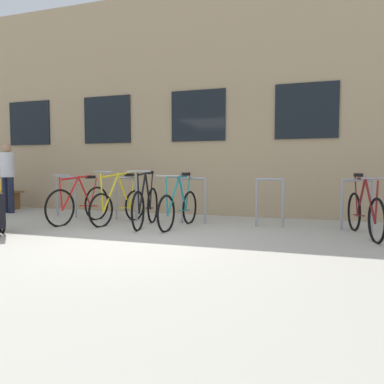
% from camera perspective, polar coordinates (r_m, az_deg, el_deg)
% --- Properties ---
extents(ground_plane, '(42.00, 42.00, 0.00)m').
position_cam_1_polar(ground_plane, '(5.76, -8.47, -7.36)').
color(ground_plane, '#B2ADA0').
extents(storefront_building, '(28.00, 6.45, 5.25)m').
position_cam_1_polar(storefront_building, '(11.83, 5.62, 11.15)').
color(storefront_building, tan).
rests_on(storefront_building, ground).
extents(bike_rack, '(6.53, 0.05, 0.92)m').
position_cam_1_polar(bike_rack, '(7.33, 0.20, -0.64)').
color(bike_rack, gray).
rests_on(bike_rack, ground).
extents(bicycle_red, '(0.46, 1.72, 1.00)m').
position_cam_1_polar(bicycle_red, '(7.73, -17.01, -1.72)').
color(bicycle_red, black).
rests_on(bicycle_red, ground).
extents(bicycle_black, '(0.44, 1.70, 1.08)m').
position_cam_1_polar(bicycle_black, '(7.03, -7.17, -2.05)').
color(bicycle_black, black).
rests_on(bicycle_black, ground).
extents(bicycle_yellow, '(0.47, 1.68, 1.06)m').
position_cam_1_polar(bicycle_yellow, '(7.47, -11.23, -1.92)').
color(bicycle_yellow, black).
rests_on(bicycle_yellow, ground).
extents(bicycle_maroon, '(0.49, 1.77, 1.03)m').
position_cam_1_polar(bicycle_maroon, '(6.60, 25.15, -2.89)').
color(bicycle_maroon, black).
rests_on(bicycle_maroon, ground).
extents(bicycle_teal, '(0.44, 1.71, 1.04)m').
position_cam_1_polar(bicycle_teal, '(6.85, -2.06, -2.37)').
color(bicycle_teal, black).
rests_on(bicycle_teal, ground).
extents(person_by_bench, '(0.35, 0.32, 1.70)m').
position_cam_1_polar(person_by_bench, '(10.04, -26.68, 2.66)').
color(person_by_bench, '#1E2338').
rests_on(person_by_bench, ground).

